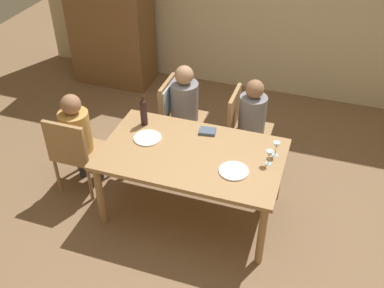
{
  "coord_description": "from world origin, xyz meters",
  "views": [
    {
      "loc": [
        1.04,
        -3.11,
        3.31
      ],
      "look_at": [
        0.0,
        0.0,
        0.84
      ],
      "focal_mm": 42.0,
      "sensor_mm": 36.0,
      "label": 1
    }
  ],
  "objects_px": {
    "armoire_cabinet": "(109,8)",
    "person_man_bearded": "(254,119)",
    "wine_bottle_tall_green": "(144,112)",
    "handbag": "(100,157)",
    "person_woman_host": "(187,106)",
    "wine_glass_centre": "(276,146)",
    "dinner_plate_guest_left": "(148,138)",
    "chair_far_left": "(174,108)",
    "dining_table": "(192,159)",
    "person_man_guest": "(78,134)",
    "wine_glass_near_left": "(269,155)",
    "chair_left_end": "(74,150)",
    "dinner_plate_host": "(234,171)",
    "chair_far_right": "(243,125)"
  },
  "relations": [
    {
      "from": "chair_far_left",
      "to": "wine_glass_near_left",
      "type": "bearing_deg",
      "value": 55.73
    },
    {
      "from": "person_man_bearded",
      "to": "wine_bottle_tall_green",
      "type": "relative_size",
      "value": 3.34
    },
    {
      "from": "wine_glass_centre",
      "to": "handbag",
      "type": "relative_size",
      "value": 0.53
    },
    {
      "from": "person_woman_host",
      "to": "wine_glass_centre",
      "type": "xyz_separation_m",
      "value": [
        1.09,
        -0.68,
        0.19
      ]
    },
    {
      "from": "person_man_bearded",
      "to": "person_man_guest",
      "type": "height_order",
      "value": "person_man_guest"
    },
    {
      "from": "chair_far_right",
      "to": "person_man_bearded",
      "type": "xyz_separation_m",
      "value": [
        0.11,
        -0.0,
        0.11
      ]
    },
    {
      "from": "chair_far_right",
      "to": "person_woman_host",
      "type": "relative_size",
      "value": 0.81
    },
    {
      "from": "wine_glass_near_left",
      "to": "dinner_plate_guest_left",
      "type": "distance_m",
      "value": 1.18
    },
    {
      "from": "chair_left_end",
      "to": "person_woman_host",
      "type": "relative_size",
      "value": 0.81
    },
    {
      "from": "dining_table",
      "to": "person_man_guest",
      "type": "height_order",
      "value": "person_man_guest"
    },
    {
      "from": "wine_glass_centre",
      "to": "handbag",
      "type": "height_order",
      "value": "wine_glass_centre"
    },
    {
      "from": "dinner_plate_host",
      "to": "dining_table",
      "type": "bearing_deg",
      "value": 162.1
    },
    {
      "from": "handbag",
      "to": "chair_far_right",
      "type": "bearing_deg",
      "value": 19.31
    },
    {
      "from": "wine_glass_centre",
      "to": "handbag",
      "type": "distance_m",
      "value": 2.1
    },
    {
      "from": "chair_left_end",
      "to": "handbag",
      "type": "bearing_deg",
      "value": 90.0
    },
    {
      "from": "wine_bottle_tall_green",
      "to": "wine_glass_near_left",
      "type": "relative_size",
      "value": 2.21
    },
    {
      "from": "person_man_guest",
      "to": "wine_glass_centre",
      "type": "distance_m",
      "value": 1.98
    },
    {
      "from": "wine_glass_centre",
      "to": "wine_bottle_tall_green",
      "type": "bearing_deg",
      "value": 176.36
    },
    {
      "from": "chair_far_left",
      "to": "dinner_plate_host",
      "type": "relative_size",
      "value": 3.45
    },
    {
      "from": "chair_far_right",
      "to": "wine_glass_centre",
      "type": "xyz_separation_m",
      "value": [
        0.44,
        -0.68,
        0.31
      ]
    },
    {
      "from": "dining_table",
      "to": "person_woman_host",
      "type": "xyz_separation_m",
      "value": [
        -0.36,
        0.88,
        -0.0
      ]
    },
    {
      "from": "armoire_cabinet",
      "to": "dinner_plate_guest_left",
      "type": "relative_size",
      "value": 8.04
    },
    {
      "from": "chair_left_end",
      "to": "wine_bottle_tall_green",
      "type": "relative_size",
      "value": 2.8
    },
    {
      "from": "wine_glass_near_left",
      "to": "wine_glass_centre",
      "type": "distance_m",
      "value": 0.15
    },
    {
      "from": "chair_far_right",
      "to": "wine_bottle_tall_green",
      "type": "bearing_deg",
      "value": -56.57
    },
    {
      "from": "handbag",
      "to": "wine_glass_centre",
      "type": "bearing_deg",
      "value": -4.21
    },
    {
      "from": "wine_bottle_tall_green",
      "to": "handbag",
      "type": "height_order",
      "value": "wine_bottle_tall_green"
    },
    {
      "from": "armoire_cabinet",
      "to": "person_man_guest",
      "type": "xyz_separation_m",
      "value": [
        0.72,
        -2.23,
        -0.45
      ]
    },
    {
      "from": "armoire_cabinet",
      "to": "person_man_bearded",
      "type": "bearing_deg",
      "value": -30.19
    },
    {
      "from": "person_woman_host",
      "to": "dinner_plate_host",
      "type": "bearing_deg",
      "value": 37.65
    },
    {
      "from": "wine_glass_centre",
      "to": "dinner_plate_guest_left",
      "type": "xyz_separation_m",
      "value": [
        -1.22,
        -0.13,
        -0.1
      ]
    },
    {
      "from": "person_woman_host",
      "to": "person_man_bearded",
      "type": "relative_size",
      "value": 1.03
    },
    {
      "from": "person_man_bearded",
      "to": "dinner_plate_host",
      "type": "distance_m",
      "value": 1.03
    },
    {
      "from": "dining_table",
      "to": "wine_bottle_tall_green",
      "type": "relative_size",
      "value": 5.16
    },
    {
      "from": "person_man_bearded",
      "to": "wine_glass_centre",
      "type": "xyz_separation_m",
      "value": [
        0.33,
        -0.68,
        0.21
      ]
    },
    {
      "from": "wine_glass_centre",
      "to": "chair_far_left",
      "type": "bearing_deg",
      "value": 151.41
    },
    {
      "from": "person_man_bearded",
      "to": "wine_glass_centre",
      "type": "height_order",
      "value": "person_man_bearded"
    },
    {
      "from": "armoire_cabinet",
      "to": "chair_far_right",
      "type": "bearing_deg",
      "value": -31.42
    },
    {
      "from": "dinner_plate_guest_left",
      "to": "dinner_plate_host",
      "type": "bearing_deg",
      "value": -13.22
    },
    {
      "from": "dinner_plate_guest_left",
      "to": "wine_glass_centre",
      "type": "bearing_deg",
      "value": 6.15
    },
    {
      "from": "chair_left_end",
      "to": "dinner_plate_host",
      "type": "xyz_separation_m",
      "value": [
        1.66,
        -0.05,
        0.21
      ]
    },
    {
      "from": "dinner_plate_host",
      "to": "wine_glass_near_left",
      "type": "bearing_deg",
      "value": 36.86
    },
    {
      "from": "person_man_bearded",
      "to": "wine_glass_centre",
      "type": "relative_size",
      "value": 7.38
    },
    {
      "from": "chair_far_right",
      "to": "person_man_bearded",
      "type": "distance_m",
      "value": 0.15
    },
    {
      "from": "person_man_guest",
      "to": "wine_bottle_tall_green",
      "type": "height_order",
      "value": "person_man_guest"
    },
    {
      "from": "dining_table",
      "to": "dinner_plate_host",
      "type": "height_order",
      "value": "dinner_plate_host"
    },
    {
      "from": "chair_far_right",
      "to": "person_man_bearded",
      "type": "height_order",
      "value": "person_man_bearded"
    },
    {
      "from": "person_woman_host",
      "to": "wine_glass_near_left",
      "type": "relative_size",
      "value": 7.61
    },
    {
      "from": "chair_far_left",
      "to": "dinner_plate_guest_left",
      "type": "height_order",
      "value": "chair_far_left"
    },
    {
      "from": "person_man_guest",
      "to": "person_woman_host",
      "type": "bearing_deg",
      "value": 44.51
    }
  ]
}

